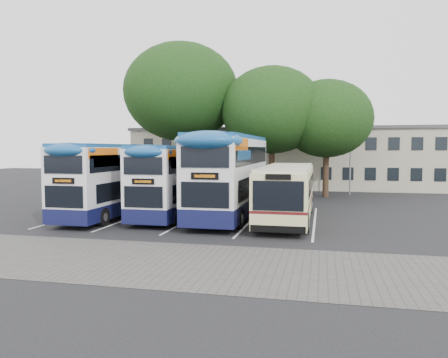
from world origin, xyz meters
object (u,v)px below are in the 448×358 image
at_px(bus_dd_left, 114,177).
at_px(bus_single, 287,190).
at_px(bus_dd_mid, 177,177).
at_px(bus_dd_right, 231,172).
at_px(tree_left, 181,92).
at_px(tree_right, 327,119).
at_px(lamp_post, 351,137).
at_px(tree_mid, 272,110).

height_order(bus_dd_left, bus_single, bus_dd_left).
xyz_separation_m(bus_dd_left, bus_dd_mid, (3.69, 0.94, -0.05)).
xyz_separation_m(bus_dd_left, bus_dd_right, (6.97, 1.12, 0.28)).
xyz_separation_m(tree_left, bus_single, (10.36, -12.64, -7.29)).
distance_m(tree_right, bus_dd_right, 14.01).
bearing_deg(lamp_post, tree_mid, -157.82).
relative_size(bus_dd_left, bus_single, 1.00).
bearing_deg(bus_dd_left, tree_mid, 57.55).
bearing_deg(lamp_post, bus_dd_right, -118.25).
bearing_deg(tree_right, bus_dd_right, -114.50).
bearing_deg(bus_dd_left, bus_dd_mid, 14.31).
relative_size(lamp_post, bus_single, 0.87).
distance_m(bus_dd_right, bus_single, 3.56).
bearing_deg(lamp_post, bus_dd_mid, -127.15).
bearing_deg(tree_right, bus_single, -99.70).
bearing_deg(bus_dd_right, tree_left, 120.15).
bearing_deg(bus_dd_left, tree_right, 46.81).
relative_size(lamp_post, tree_left, 0.68).
xyz_separation_m(tree_right, bus_dd_right, (-5.58, -12.25, -3.87)).
bearing_deg(bus_dd_mid, lamp_post, 52.85).
bearing_deg(tree_left, bus_dd_left, -89.97).
bearing_deg(bus_dd_mid, tree_right, 54.51).
bearing_deg(tree_mid, bus_dd_left, -122.45).
bearing_deg(tree_mid, bus_single, -79.49).
height_order(tree_mid, bus_dd_left, tree_mid).
bearing_deg(tree_mid, bus_dd_mid, -110.47).
xyz_separation_m(tree_left, tree_right, (12.56, 0.24, -2.51)).
relative_size(tree_right, bus_single, 0.94).
height_order(tree_left, bus_dd_mid, tree_left).
bearing_deg(bus_dd_right, tree_right, 65.50).
bearing_deg(bus_dd_right, lamp_post, 61.75).
bearing_deg(bus_single, tree_left, 129.35).
relative_size(tree_right, bus_dd_mid, 0.96).
bearing_deg(lamp_post, bus_dd_left, -133.56).
bearing_deg(tree_left, bus_dd_right, -59.85).
distance_m(tree_mid, bus_dd_right, 12.53).
xyz_separation_m(tree_mid, bus_dd_mid, (-4.40, -11.78, -4.94)).
relative_size(tree_mid, bus_single, 1.05).
bearing_deg(tree_right, bus_dd_mid, -125.49).
xyz_separation_m(tree_right, bus_dd_mid, (-8.86, -12.43, -4.20)).
distance_m(tree_left, tree_mid, 8.30).
xyz_separation_m(lamp_post, tree_right, (-2.08, -2.02, 1.44)).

